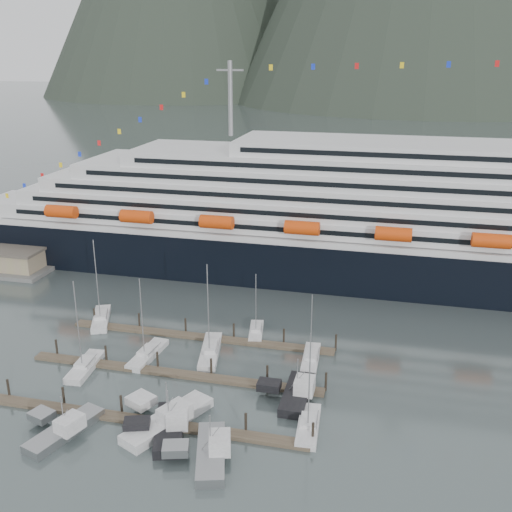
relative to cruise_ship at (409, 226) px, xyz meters
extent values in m
plane|color=#465251|center=(-30.03, -54.94, -12.04)|extent=(1600.00, 1600.00, 0.00)
cube|color=black|center=(-5.03, 0.06, -8.04)|extent=(210.00, 28.00, 12.00)
cube|color=silver|center=(-5.03, 0.06, -1.54)|extent=(205.80, 27.44, 1.50)
cube|color=silver|center=(-0.03, 0.06, 1.06)|extent=(185.00, 26.00, 3.20)
cube|color=black|center=(-0.03, -12.99, 1.22)|extent=(175.75, 0.20, 1.00)
cube|color=silver|center=(1.97, 0.06, 4.26)|extent=(180.00, 25.00, 3.20)
cube|color=black|center=(1.97, -12.49, 4.42)|extent=(171.00, 0.20, 1.00)
cube|color=silver|center=(3.97, 0.06, 7.46)|extent=(172.00, 24.00, 3.20)
cube|color=black|center=(3.97, -11.99, 7.62)|extent=(163.40, 0.20, 1.00)
cube|color=silver|center=(5.97, 0.06, 10.66)|extent=(160.00, 23.00, 3.20)
cube|color=black|center=(5.97, -11.49, 10.82)|extent=(152.00, 0.20, 1.00)
cube|color=silver|center=(7.97, 0.06, 13.76)|extent=(140.00, 22.00, 3.00)
cube|color=black|center=(7.97, -10.99, 13.91)|extent=(133.00, 0.20, 1.00)
cube|color=silver|center=(9.97, 0.06, 16.76)|extent=(95.00, 20.00, 3.00)
cube|color=black|center=(9.97, -9.99, 16.91)|extent=(90.25, 0.20, 1.00)
cylinder|color=gray|center=(-40.03, 0.06, 26.26)|extent=(1.00, 1.00, 16.00)
cylinder|color=#DF410B|center=(-75.03, -14.94, 2.46)|extent=(7.00, 2.80, 2.80)
cylinder|color=#DF410B|center=(-57.03, -14.94, 2.46)|extent=(7.00, 2.80, 2.80)
cylinder|color=#DF410B|center=(-39.03, -14.94, 2.46)|extent=(7.00, 2.80, 2.80)
cylinder|color=#DF410B|center=(-21.03, -14.94, 2.46)|extent=(7.00, 2.80, 2.80)
cylinder|color=#DF410B|center=(-3.03, -14.94, 2.46)|extent=(7.00, 2.80, 2.80)
cylinder|color=#DF410B|center=(14.97, -14.94, 2.46)|extent=(7.00, 2.80, 2.80)
cube|color=#4C3E31|center=(-35.03, -64.94, -11.79)|extent=(48.00, 2.00, 0.50)
cylinder|color=black|center=(-56.03, -63.84, -10.64)|extent=(0.36, 0.36, 3.20)
cylinder|color=black|center=(-47.03, -63.84, -10.64)|extent=(0.36, 0.36, 3.20)
cylinder|color=black|center=(-38.03, -63.84, -10.64)|extent=(0.36, 0.36, 3.20)
cylinder|color=black|center=(-29.03, -63.84, -10.64)|extent=(0.36, 0.36, 3.20)
cylinder|color=black|center=(-20.03, -63.84, -10.64)|extent=(0.36, 0.36, 3.20)
cylinder|color=black|center=(-11.03, -63.84, -10.64)|extent=(0.36, 0.36, 3.20)
cube|color=#4C3E31|center=(-35.03, -51.94, -11.79)|extent=(48.00, 2.00, 0.50)
cylinder|color=black|center=(-56.03, -50.84, -10.64)|extent=(0.36, 0.36, 3.20)
cylinder|color=black|center=(-47.03, -50.84, -10.64)|extent=(0.36, 0.36, 3.20)
cylinder|color=black|center=(-38.03, -50.84, -10.64)|extent=(0.36, 0.36, 3.20)
cylinder|color=black|center=(-29.03, -50.84, -10.64)|extent=(0.36, 0.36, 3.20)
cylinder|color=black|center=(-20.03, -50.84, -10.64)|extent=(0.36, 0.36, 3.20)
cylinder|color=black|center=(-11.03, -50.84, -10.64)|extent=(0.36, 0.36, 3.20)
cube|color=#4C3E31|center=(-35.03, -38.94, -11.79)|extent=(48.00, 2.00, 0.50)
cylinder|color=black|center=(-56.03, -37.84, -10.64)|extent=(0.36, 0.36, 3.20)
cylinder|color=black|center=(-47.03, -37.84, -10.64)|extent=(0.36, 0.36, 3.20)
cylinder|color=black|center=(-38.03, -37.84, -10.64)|extent=(0.36, 0.36, 3.20)
cylinder|color=black|center=(-29.03, -37.84, -10.64)|extent=(0.36, 0.36, 3.20)
cylinder|color=black|center=(-20.03, -37.84, -10.64)|extent=(0.36, 0.36, 3.20)
cylinder|color=black|center=(-11.03, -37.84, -10.64)|extent=(0.36, 0.36, 3.20)
cube|color=silver|center=(-49.23, -53.81, -11.79)|extent=(3.71, 10.15, 1.55)
cube|color=silver|center=(-49.23, -53.81, -10.77)|extent=(2.50, 3.66, 0.88)
cylinder|color=gray|center=(-49.15, -54.81, -3.76)|extent=(0.18, 0.18, 14.57)
cube|color=silver|center=(-41.17, -47.67, -11.79)|extent=(3.47, 10.73, 1.48)
cube|color=silver|center=(-41.17, -47.67, -10.82)|extent=(2.36, 3.84, 0.85)
cylinder|color=gray|center=(-41.24, -48.73, -4.35)|extent=(0.17, 0.17, 13.48)
cube|color=silver|center=(-31.37, -44.12, -11.79)|extent=(5.30, 12.58, 1.56)
cube|color=silver|center=(-31.37, -44.12, -10.76)|extent=(3.04, 4.65, 0.89)
cylinder|color=gray|center=(-31.13, -45.32, -3.29)|extent=(0.18, 0.18, 15.48)
cube|color=silver|center=(-55.30, -36.82, -11.79)|extent=(6.86, 11.16, 1.53)
cube|color=silver|center=(-55.30, -36.82, -10.78)|extent=(3.50, 4.37, 0.87)
cylinder|color=gray|center=(-54.88, -37.83, -3.33)|extent=(0.17, 0.17, 15.46)
cube|color=silver|center=(-25.67, -34.94, -11.79)|extent=(3.73, 8.32, 1.25)
cube|color=silver|center=(-25.67, -34.94, -11.01)|extent=(2.26, 3.09, 0.71)
cylinder|color=gray|center=(-25.53, -35.73, -5.72)|extent=(0.14, 0.14, 11.02)
cube|color=silver|center=(-14.56, -42.65, -11.79)|extent=(3.14, 10.31, 1.36)
cube|color=silver|center=(-14.56, -42.65, -10.93)|extent=(2.15, 3.67, 0.77)
cylinder|color=gray|center=(-14.50, -43.67, -5.45)|extent=(0.15, 0.15, 11.43)
cube|color=silver|center=(-12.03, -61.06, -11.79)|extent=(3.43, 9.76, 1.49)
cube|color=silver|center=(-12.03, -61.06, -10.81)|extent=(2.36, 3.50, 0.85)
cylinder|color=gray|center=(-11.96, -62.01, -4.14)|extent=(0.17, 0.17, 13.87)
cube|color=gray|center=(-43.33, -69.94, -11.69)|extent=(6.54, 12.04, 1.79)
cube|color=gray|center=(-47.54, -68.62, -10.61)|extent=(3.66, 3.35, 1.07)
cube|color=silver|center=(-42.22, -70.29, -9.98)|extent=(3.43, 4.07, 1.96)
cube|color=black|center=(-42.22, -70.29, -9.27)|extent=(3.19, 3.80, 0.45)
cylinder|color=gray|center=(-43.33, -69.94, -8.47)|extent=(0.14, 0.14, 4.47)
cube|color=black|center=(-29.89, -66.40, -11.69)|extent=(6.94, 11.70, 2.02)
cube|color=black|center=(-33.90, -67.73, -10.42)|extent=(4.03, 3.40, 1.21)
cube|color=silver|center=(-28.83, -66.05, -9.71)|extent=(3.73, 4.05, 2.22)
cube|color=black|center=(-28.83, -66.05, -8.91)|extent=(3.47, 3.78, 0.51)
cylinder|color=gray|center=(-29.89, -66.40, -8.00)|extent=(0.16, 0.16, 5.05)
cube|color=silver|center=(-30.79, -64.65, -11.69)|extent=(9.41, 14.50, 2.04)
cube|color=silver|center=(-35.71, -62.33, -10.41)|extent=(4.48, 4.32, 1.23)
cube|color=silver|center=(-29.50, -65.25, -9.69)|extent=(4.41, 5.10, 2.25)
cube|color=black|center=(-29.50, -65.25, -8.87)|extent=(4.11, 4.75, 0.51)
cylinder|color=gray|center=(-30.79, -64.65, -7.96)|extent=(0.16, 0.16, 5.10)
cube|color=gray|center=(-22.96, -69.94, -11.69)|extent=(6.56, 12.00, 1.92)
cube|color=gray|center=(-27.15, -71.18, -10.51)|extent=(3.84, 3.35, 1.15)
cube|color=silver|center=(-21.86, -69.62, -9.84)|extent=(3.55, 4.07, 2.11)
cube|color=black|center=(-21.86, -69.62, -9.07)|extent=(3.30, 3.79, 0.48)
cylinder|color=gray|center=(-22.96, -69.94, -8.21)|extent=(0.15, 0.15, 4.79)
cube|color=black|center=(-14.86, -54.01, -11.69)|extent=(3.63, 11.00, 2.00)
cube|color=black|center=(-19.04, -54.03, -10.44)|extent=(3.41, 2.43, 1.20)
cube|color=silver|center=(-13.76, -54.01, -9.74)|extent=(2.81, 3.31, 2.20)
cube|color=black|center=(-13.76, -54.01, -8.94)|extent=(2.61, 3.09, 0.50)
cylinder|color=gray|center=(-14.86, -54.01, -8.04)|extent=(0.16, 0.16, 5.00)
camera|label=1|loc=(-2.56, -129.48, 36.53)|focal=42.00mm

